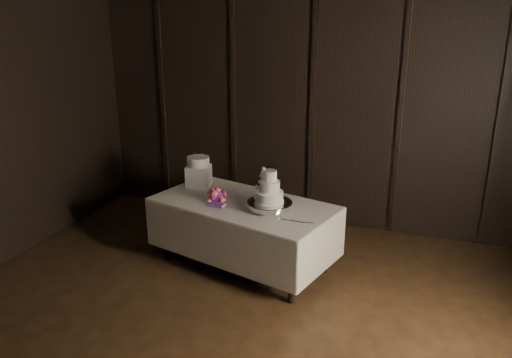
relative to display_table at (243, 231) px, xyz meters
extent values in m
cube|color=black|center=(0.38, 1.54, 1.08)|extent=(6.04, 0.04, 3.04)
cube|color=#EFE5CE|center=(0.00, 0.00, 0.34)|extent=(2.18, 1.50, 0.01)
cube|color=white|center=(0.00, 0.00, -0.06)|extent=(2.00, 1.35, 0.71)
cylinder|color=silver|center=(0.34, -0.11, 0.39)|extent=(0.63, 0.63, 0.09)
cylinder|color=white|center=(0.34, -0.11, 0.49)|extent=(0.29, 0.29, 0.12)
cylinder|color=white|center=(0.34, -0.11, 0.61)|extent=(0.21, 0.21, 0.12)
cylinder|color=white|center=(0.34, -0.11, 0.72)|extent=(0.14, 0.14, 0.12)
cube|color=white|center=(-0.71, 0.35, 0.47)|extent=(0.29, 0.29, 0.25)
cylinder|color=white|center=(-0.71, 0.35, 0.65)|extent=(0.35, 0.35, 0.11)
cube|color=silver|center=(0.65, -0.32, 0.35)|extent=(0.37, 0.04, 0.01)
camera|label=1|loc=(1.87, -4.77, 2.32)|focal=35.00mm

